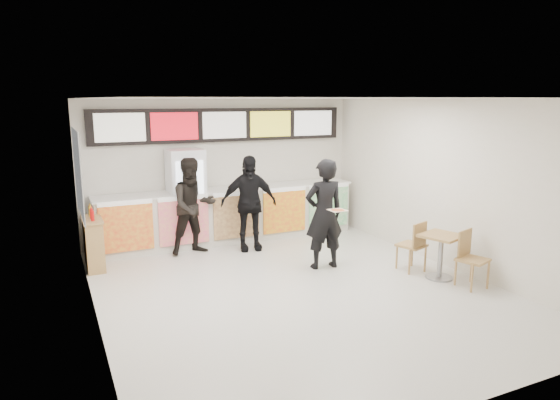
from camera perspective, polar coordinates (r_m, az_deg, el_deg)
floor at (r=8.13m, az=1.87°, el=-10.12°), size 7.00×7.00×0.00m
ceiling at (r=7.56m, az=2.02°, el=11.55°), size 7.00×7.00×0.00m
wall_back at (r=10.89m, az=-6.48°, el=3.54°), size 6.00×0.00×6.00m
wall_left at (r=6.90m, az=-20.84°, el=-1.75°), size 0.00×7.00×7.00m
wall_right at (r=9.43m, az=18.40°, el=1.80°), size 0.00×7.00×7.00m
service_counter at (r=10.68m, az=-5.67°, el=-1.66°), size 5.56×0.77×1.14m
menu_board at (r=10.72m, az=-6.45°, el=8.52°), size 5.50×0.14×0.70m
drinks_fridge at (r=10.34m, az=-10.63°, el=0.19°), size 0.70×0.67×2.00m
mirror_panel at (r=9.27m, az=-22.12°, el=2.94°), size 0.01×2.00×1.50m
customer_main at (r=8.87m, az=5.06°, el=-1.62°), size 0.75×0.53×1.97m
customer_left at (r=9.82m, az=-9.89°, el=-0.72°), size 0.99×0.81×1.89m
customer_mid at (r=9.94m, az=-3.61°, el=-0.36°), size 1.18×0.65×1.91m
pizza_slice at (r=8.45m, az=6.61°, el=-1.12°), size 0.36×0.36×0.02m
cafe_table at (r=8.84m, az=17.91°, el=-5.26°), size 0.89×1.61×0.91m
condiment_ledge at (r=9.52m, az=-20.52°, el=-4.61°), size 0.33×0.83×1.10m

